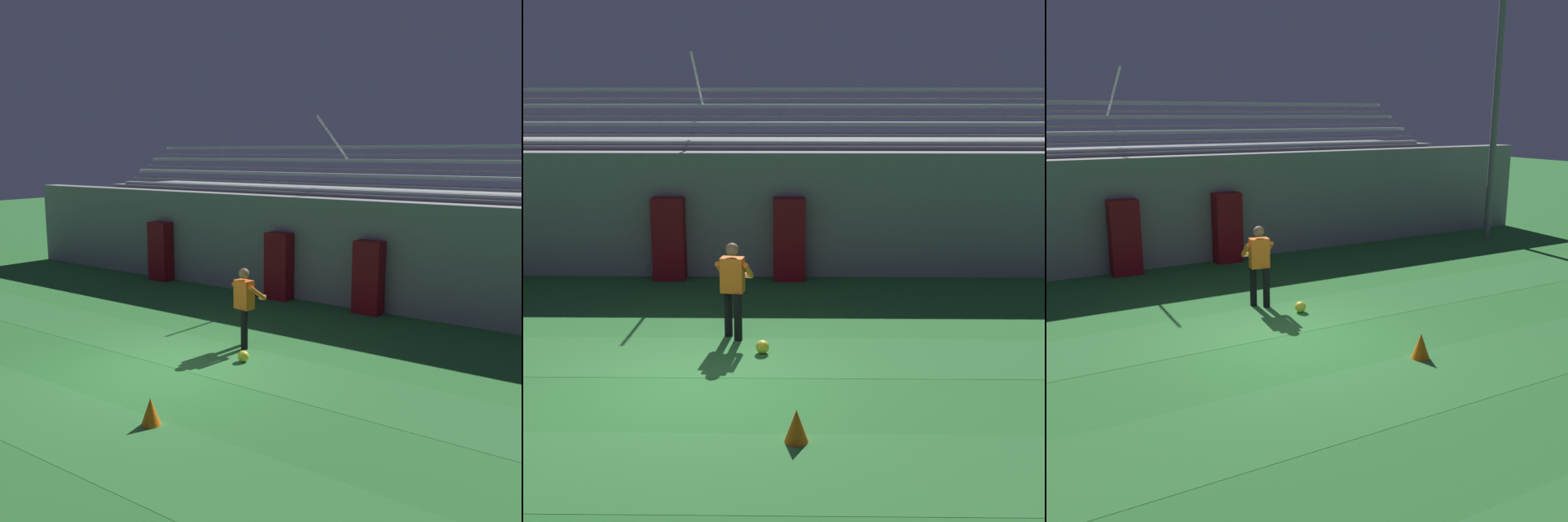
% 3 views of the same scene
% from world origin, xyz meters
% --- Properties ---
extents(ground_plane, '(80.00, 80.00, 0.00)m').
position_xyz_m(ground_plane, '(0.00, 0.00, 0.00)').
color(ground_plane, '#2D7533').
extents(turf_stripe_mid, '(28.00, 1.78, 0.01)m').
position_xyz_m(turf_stripe_mid, '(0.00, -2.45, 0.00)').
color(turf_stripe_mid, '#337A38').
rests_on(turf_stripe_mid, ground).
extents(turf_stripe_far, '(28.00, 1.78, 0.01)m').
position_xyz_m(turf_stripe_far, '(0.00, 1.11, 0.00)').
color(turf_stripe_far, '#337A38').
rests_on(turf_stripe_far, ground).
extents(back_wall, '(24.00, 0.60, 2.80)m').
position_xyz_m(back_wall, '(0.00, 6.50, 1.40)').
color(back_wall, gray).
rests_on(back_wall, ground).
extents(padding_pillar_gate_left, '(0.71, 0.44, 1.84)m').
position_xyz_m(padding_pillar_gate_left, '(-1.34, 5.95, 0.92)').
color(padding_pillar_gate_left, maroon).
rests_on(padding_pillar_gate_left, ground).
extents(padding_pillar_gate_right, '(0.71, 0.44, 1.84)m').
position_xyz_m(padding_pillar_gate_right, '(1.34, 5.95, 0.92)').
color(padding_pillar_gate_right, maroon).
rests_on(padding_pillar_gate_right, ground).
extents(bleacher_stand, '(18.00, 3.35, 5.03)m').
position_xyz_m(bleacher_stand, '(-0.00, 8.49, 1.50)').
color(bleacher_stand, gray).
rests_on(bleacher_stand, ground).
extents(floodlight_pole, '(0.90, 0.36, 8.90)m').
position_xyz_m(floodlight_pole, '(9.69, 4.84, 5.55)').
color(floodlight_pole, slate).
rests_on(floodlight_pole, ground).
extents(goalkeeper, '(0.64, 0.63, 1.67)m').
position_xyz_m(goalkeeper, '(0.41, 2.02, 0.95)').
color(goalkeeper, black).
rests_on(goalkeeper, ground).
extents(soccer_ball, '(0.22, 0.22, 0.22)m').
position_xyz_m(soccer_ball, '(0.94, 1.26, 0.11)').
color(soccer_ball, yellow).
rests_on(soccer_ball, ground).
extents(traffic_cone, '(0.30, 0.30, 0.42)m').
position_xyz_m(traffic_cone, '(1.48, -1.75, 0.21)').
color(traffic_cone, orange).
rests_on(traffic_cone, ground).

